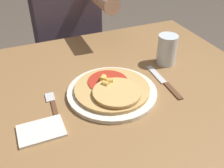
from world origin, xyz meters
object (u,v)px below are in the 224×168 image
plate (112,92)px  dining_table (124,118)px  pizza (113,89)px  fork (53,107)px  person_diner (66,22)px  knife (164,82)px  drinking_glass (167,50)px

plate → dining_table: bearing=-21.9°
pizza → fork: bearing=176.4°
person_diner → dining_table: bearing=-88.5°
plate → pizza: (-0.00, -0.01, 0.02)m
dining_table → pizza: bearing=165.7°
dining_table → knife: size_ratio=4.67×
fork → person_diner: 0.71m
person_diner → pizza: bearing=-91.9°
dining_table → plate: size_ratio=3.46×
dining_table → person_diner: person_diner is taller
knife → drinking_glass: size_ratio=1.88×
knife → person_diner: size_ratio=0.17×
plate → knife: 0.20m
dining_table → fork: fork is taller
drinking_glass → person_diner: (-0.25, 0.58, -0.06)m
dining_table → drinking_glass: 0.31m
pizza → person_diner: person_diner is taller
plate → drinking_glass: 0.30m
knife → fork: bearing=177.4°
pizza → knife: bearing=-1.6°
pizza → drinking_glass: (0.27, 0.11, 0.03)m
fork → drinking_glass: drinking_glass is taller
pizza → knife: (0.20, -0.01, -0.02)m
dining_table → plate: 0.12m
pizza → drinking_glass: 0.30m
dining_table → drinking_glass: (0.23, 0.12, 0.17)m
fork → person_diner: (0.22, 0.68, -0.00)m
knife → drinking_glass: bearing=56.4°
drinking_glass → person_diner: 0.63m
plate → drinking_glass: (0.27, 0.11, 0.05)m
knife → person_diner: bearing=104.1°
plate → drinking_glass: bearing=21.1°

